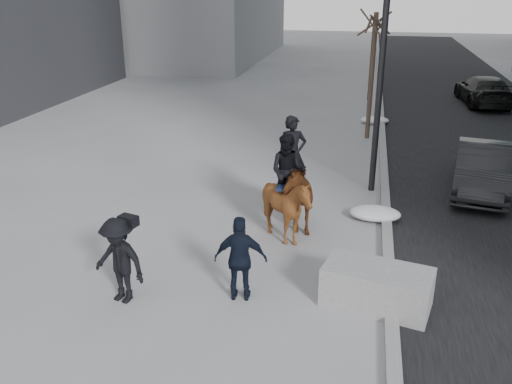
% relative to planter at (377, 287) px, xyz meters
% --- Properties ---
extents(ground, '(120.00, 120.00, 0.00)m').
position_rel_planter_xyz_m(ground, '(-2.71, 0.49, -0.40)').
color(ground, gray).
rests_on(ground, ground).
extents(road, '(8.00, 90.00, 0.01)m').
position_rel_planter_xyz_m(road, '(4.29, 10.49, -0.40)').
color(road, black).
rests_on(road, ground).
extents(curb, '(0.25, 90.00, 0.12)m').
position_rel_planter_xyz_m(curb, '(0.29, 10.49, -0.34)').
color(curb, gray).
rests_on(curb, ground).
extents(planter, '(2.19, 1.45, 0.81)m').
position_rel_planter_xyz_m(planter, '(0.00, 0.00, 0.00)').
color(planter, '#98989A').
rests_on(planter, ground).
extents(car_near, '(2.19, 4.43, 1.40)m').
position_rel_planter_xyz_m(car_near, '(3.04, 6.84, 0.30)').
color(car_near, black).
rests_on(car_near, ground).
extents(car_far, '(2.37, 5.09, 1.44)m').
position_rel_planter_xyz_m(car_far, '(5.30, 19.59, 0.32)').
color(car_far, black).
rests_on(car_far, ground).
extents(tree_near, '(1.20, 1.20, 5.31)m').
position_rel_planter_xyz_m(tree_near, '(-0.31, 12.14, 2.25)').
color(tree_near, '#362720').
rests_on(tree_near, ground).
extents(tree_far, '(1.20, 1.20, 4.65)m').
position_rel_planter_xyz_m(tree_far, '(-0.31, 19.61, 1.92)').
color(tree_far, '#392D21').
rests_on(tree_far, ground).
extents(mounted_left, '(1.80, 2.40, 2.82)m').
position_rel_planter_xyz_m(mounted_left, '(-2.16, 3.37, 0.65)').
color(mounted_left, '#471F0E').
rests_on(mounted_left, ground).
extents(mounted_right, '(1.41, 1.58, 2.63)m').
position_rel_planter_xyz_m(mounted_right, '(-2.12, 2.43, 0.65)').
color(mounted_right, '#4F2F0F').
rests_on(mounted_right, ground).
extents(feeder, '(1.07, 0.92, 1.75)m').
position_rel_planter_xyz_m(feeder, '(-2.61, -0.28, 0.47)').
color(feeder, black).
rests_on(feeder, ground).
extents(camera_crew, '(1.27, 0.94, 1.75)m').
position_rel_planter_xyz_m(camera_crew, '(-4.88, -0.81, 0.48)').
color(camera_crew, black).
rests_on(camera_crew, ground).
extents(lamppost, '(0.25, 1.08, 9.09)m').
position_rel_planter_xyz_m(lamppost, '(-0.11, 6.23, 4.59)').
color(lamppost, black).
rests_on(lamppost, ground).
extents(snow_piles, '(1.34, 11.21, 0.34)m').
position_rel_planter_xyz_m(snow_piles, '(-0.01, 8.65, -0.24)').
color(snow_piles, silver).
rests_on(snow_piles, ground).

